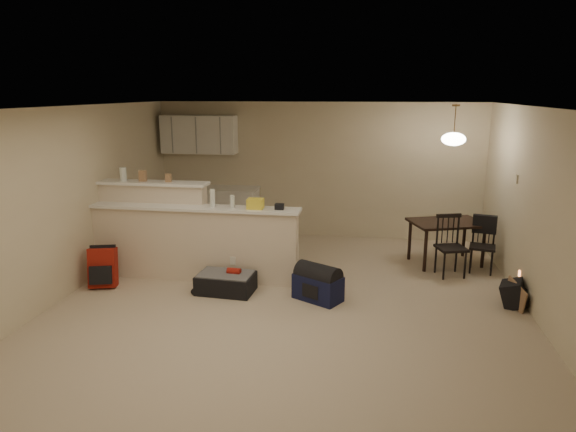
% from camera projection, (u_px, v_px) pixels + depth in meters
% --- Properties ---
extents(room, '(7.00, 7.02, 2.50)m').
position_uv_depth(room, '(287.00, 214.00, 6.17)').
color(room, '#BDAA91').
rests_on(room, ground).
extents(breakfast_bar, '(3.08, 0.58, 1.39)m').
position_uv_depth(breakfast_bar, '(180.00, 236.00, 7.53)').
color(breakfast_bar, beige).
rests_on(breakfast_bar, ground).
extents(upper_cabinets, '(1.40, 0.34, 0.70)m').
position_uv_depth(upper_cabinets, '(199.00, 134.00, 9.54)').
color(upper_cabinets, white).
rests_on(upper_cabinets, room).
extents(kitchen_counter, '(1.80, 0.60, 0.90)m').
position_uv_depth(kitchen_counter, '(210.00, 212.00, 9.73)').
color(kitchen_counter, white).
rests_on(kitchen_counter, ground).
extents(thermostat, '(0.02, 0.12, 0.12)m').
position_uv_depth(thermostat, '(516.00, 179.00, 7.14)').
color(thermostat, beige).
rests_on(thermostat, room).
extents(jar, '(0.10, 0.10, 0.20)m').
position_uv_depth(jar, '(123.00, 174.00, 7.60)').
color(jar, silver).
rests_on(jar, breakfast_bar).
extents(cereal_box, '(0.10, 0.07, 0.16)m').
position_uv_depth(cereal_box, '(143.00, 176.00, 7.55)').
color(cereal_box, '#9B7350').
rests_on(cereal_box, breakfast_bar).
extents(small_box, '(0.08, 0.06, 0.12)m').
position_uv_depth(small_box, '(168.00, 178.00, 7.50)').
color(small_box, '#9B7350').
rests_on(small_box, breakfast_bar).
extents(bottle_a, '(0.07, 0.07, 0.26)m').
position_uv_depth(bottle_a, '(212.00, 198.00, 7.23)').
color(bottle_a, silver).
rests_on(bottle_a, breakfast_bar).
extents(bottle_b, '(0.06, 0.06, 0.18)m').
position_uv_depth(bottle_b, '(232.00, 201.00, 7.19)').
color(bottle_b, silver).
rests_on(bottle_b, breakfast_bar).
extents(bag_lump, '(0.22, 0.18, 0.14)m').
position_uv_depth(bag_lump, '(255.00, 204.00, 7.15)').
color(bag_lump, '#9B7350').
rests_on(bag_lump, breakfast_bar).
extents(pouch, '(0.12, 0.10, 0.08)m').
position_uv_depth(pouch, '(279.00, 207.00, 7.10)').
color(pouch, '#9B7350').
rests_on(pouch, breakfast_bar).
extents(dining_table, '(1.29, 1.06, 0.69)m').
position_uv_depth(dining_table, '(447.00, 227.00, 8.08)').
color(dining_table, black).
rests_on(dining_table, ground).
extents(pendant_lamp, '(0.36, 0.36, 0.62)m').
position_uv_depth(pendant_lamp, '(454.00, 138.00, 7.75)').
color(pendant_lamp, brown).
rests_on(pendant_lamp, room).
extents(dining_chair_near, '(0.49, 0.48, 0.91)m').
position_uv_depth(dining_chair_near, '(451.00, 246.00, 7.57)').
color(dining_chair_near, black).
rests_on(dining_chair_near, ground).
extents(dining_chair_far, '(0.43, 0.42, 0.84)m').
position_uv_depth(dining_chair_far, '(483.00, 245.00, 7.74)').
color(dining_chair_far, black).
rests_on(dining_chair_far, ground).
extents(suitcase, '(0.79, 0.54, 0.26)m').
position_uv_depth(suitcase, '(226.00, 283.00, 7.02)').
color(suitcase, black).
rests_on(suitcase, ground).
extents(red_backpack, '(0.41, 0.32, 0.55)m').
position_uv_depth(red_backpack, '(103.00, 268.00, 7.20)').
color(red_backpack, maroon).
rests_on(red_backpack, ground).
extents(navy_duffel, '(0.71, 0.60, 0.34)m').
position_uv_depth(navy_duffel, '(318.00, 288.00, 6.75)').
color(navy_duffel, '#121639').
rests_on(navy_duffel, ground).
extents(black_daypack, '(0.36, 0.42, 0.32)m').
position_uv_depth(black_daypack, '(514.00, 294.00, 6.57)').
color(black_daypack, black).
rests_on(black_daypack, ground).
extents(cardboard_sheet, '(0.14, 0.42, 0.33)m').
position_uv_depth(cardboard_sheet, '(515.00, 296.00, 6.49)').
color(cardboard_sheet, '#9B7350').
rests_on(cardboard_sheet, ground).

